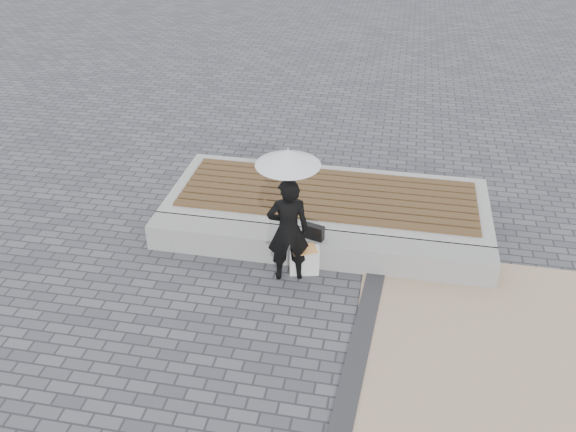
% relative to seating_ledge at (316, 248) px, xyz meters
% --- Properties ---
extents(ground, '(80.00, 80.00, 0.00)m').
position_rel_seating_ledge_xyz_m(ground, '(0.00, -1.60, -0.20)').
color(ground, '#4F4F54').
rests_on(ground, ground).
extents(edging_band, '(0.61, 5.20, 0.04)m').
position_rel_seating_ledge_xyz_m(edging_band, '(0.75, -2.10, -0.18)').
color(edging_band, '#2D2D2F').
rests_on(edging_band, ground).
extents(seating_ledge, '(5.00, 0.45, 0.40)m').
position_rel_seating_ledge_xyz_m(seating_ledge, '(0.00, 0.00, 0.00)').
color(seating_ledge, gray).
rests_on(seating_ledge, ground).
extents(timber_platform, '(5.00, 2.00, 0.40)m').
position_rel_seating_ledge_xyz_m(timber_platform, '(0.00, 1.20, 0.00)').
color(timber_platform, '#B0B0AA').
rests_on(timber_platform, ground).
extents(timber_decking, '(4.60, 1.60, 0.04)m').
position_rel_seating_ledge_xyz_m(timber_decking, '(0.00, 1.20, 0.22)').
color(timber_decking, brown).
rests_on(timber_decking, timber_platform).
extents(woman, '(0.65, 0.52, 1.55)m').
position_rel_seating_ledge_xyz_m(woman, '(-0.33, -0.46, 0.58)').
color(woman, black).
rests_on(woman, ground).
extents(parasol, '(0.83, 0.83, 1.06)m').
position_rel_seating_ledge_xyz_m(parasol, '(-0.33, -0.46, 1.66)').
color(parasol, '#B6B5BB').
rests_on(parasol, ground).
extents(handbag, '(0.32, 0.19, 0.22)m').
position_rel_seating_ledge_xyz_m(handbag, '(-0.04, -0.04, 0.31)').
color(handbag, black).
rests_on(handbag, seating_ledge).
extents(canvas_tote, '(0.43, 0.25, 0.43)m').
position_rel_seating_ledge_xyz_m(canvas_tote, '(-0.12, -0.33, 0.01)').
color(canvas_tote, silver).
rests_on(canvas_tote, ground).
extents(magazine, '(0.41, 0.37, 0.01)m').
position_rel_seating_ledge_xyz_m(magazine, '(-0.12, -0.38, 0.23)').
color(magazine, '#CC2F45').
rests_on(magazine, canvas_tote).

